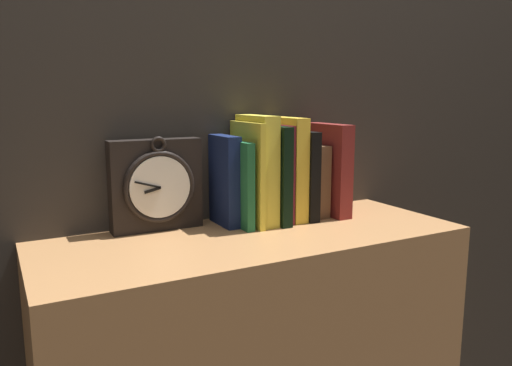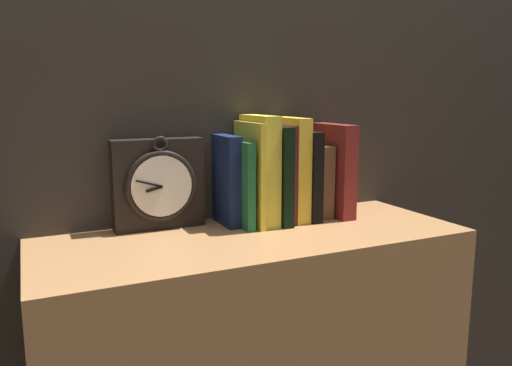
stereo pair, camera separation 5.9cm
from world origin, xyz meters
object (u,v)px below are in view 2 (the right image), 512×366
object	(u,v)px
book_slot6_yellow	(290,169)
book_slot5_maroon	(281,173)
book_slot8_brown	(314,180)
book_slot9_maroon	(333,170)
book_slot0_navy	(227,180)
clock	(159,184)
book_slot2_yellow	(249,174)
book_slot3_yellow	(259,170)
book_slot4_black	(274,174)
book_slot7_black	(303,175)
book_slot1_green	(240,183)

from	to	relation	value
book_slot6_yellow	book_slot5_maroon	bearing A→B (deg)	177.71
book_slot8_brown	book_slot9_maroon	world-z (taller)	book_slot9_maroon
book_slot9_maroon	book_slot0_navy	bearing A→B (deg)	175.40
clock	book_slot2_yellow	bearing A→B (deg)	-13.60
book_slot5_maroon	book_slot8_brown	bearing A→B (deg)	3.95
clock	book_slot2_yellow	world-z (taller)	book_slot2_yellow
book_slot3_yellow	book_slot4_black	world-z (taller)	book_slot3_yellow
book_slot7_black	book_slot9_maroon	world-z (taller)	book_slot9_maroon
book_slot3_yellow	book_slot4_black	distance (m)	0.04
book_slot4_black	book_slot5_maroon	size ratio (longest dim) A/B	1.00
clock	book_slot9_maroon	xyz separation A→B (m)	(0.43, -0.05, 0.01)
book_slot1_green	book_slot3_yellow	size ratio (longest dim) A/B	0.78
book_slot1_green	book_slot2_yellow	bearing A→B (deg)	-8.27
book_slot1_green	book_slot4_black	xyz separation A→B (m)	(0.09, -0.01, 0.02)
book_slot6_yellow	book_slot9_maroon	world-z (taller)	book_slot6_yellow
book_slot2_yellow	book_slot8_brown	bearing A→B (deg)	4.20
book_slot9_maroon	book_slot1_green	bearing A→B (deg)	178.88
book_slot6_yellow	clock	bearing A→B (deg)	172.19
book_slot0_navy	book_slot3_yellow	bearing A→B (deg)	-12.93
book_slot0_navy	book_slot1_green	world-z (taller)	book_slot0_navy
book_slot2_yellow	book_slot5_maroon	world-z (taller)	book_slot2_yellow
book_slot2_yellow	book_slot3_yellow	bearing A→B (deg)	6.92
book_slot2_yellow	book_slot3_yellow	distance (m)	0.03
clock	book_slot0_navy	xyz separation A→B (m)	(0.15, -0.03, 0.00)
book_slot4_black	book_slot9_maroon	xyz separation A→B (m)	(0.17, 0.00, -0.00)
book_slot6_yellow	book_slot2_yellow	bearing A→B (deg)	-177.04
book_slot4_black	book_slot5_maroon	bearing A→B (deg)	20.57
clock	book_slot8_brown	bearing A→B (deg)	-5.23
book_slot3_yellow	book_slot9_maroon	world-z (taller)	book_slot3_yellow
book_slot8_brown	book_slot3_yellow	bearing A→B (deg)	-176.27
book_slot0_navy	book_slot5_maroon	distance (m)	0.14
clock	book_slot4_black	distance (m)	0.27
book_slot5_maroon	book_slot7_black	distance (m)	0.06
book_slot5_maroon	book_slot9_maroon	size ratio (longest dim) A/B	1.01
book_slot5_maroon	book_slot3_yellow	bearing A→B (deg)	-176.63
clock	book_slot3_yellow	world-z (taller)	book_slot3_yellow
book_slot0_navy	book_slot6_yellow	world-z (taller)	book_slot6_yellow
book_slot1_green	book_slot5_maroon	distance (m)	0.11
clock	book_slot9_maroon	bearing A→B (deg)	-6.69
book_slot3_yellow	book_slot7_black	size ratio (longest dim) A/B	1.18
clock	book_slot1_green	size ratio (longest dim) A/B	1.08
book_slot3_yellow	book_slot5_maroon	distance (m)	0.06
book_slot6_yellow	book_slot8_brown	distance (m)	0.08
book_slot3_yellow	book_slot8_brown	bearing A→B (deg)	3.73
clock	book_slot7_black	world-z (taller)	book_slot7_black
book_slot3_yellow	book_slot4_black	size ratio (longest dim) A/B	1.11
book_slot1_green	book_slot5_maroon	bearing A→B (deg)	1.93
book_slot6_yellow	book_slot9_maroon	size ratio (longest dim) A/B	1.08
book_slot3_yellow	book_slot9_maroon	xyz separation A→B (m)	(0.20, -0.01, -0.01)
clock	book_slot8_brown	xyz separation A→B (m)	(0.39, -0.04, -0.01)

